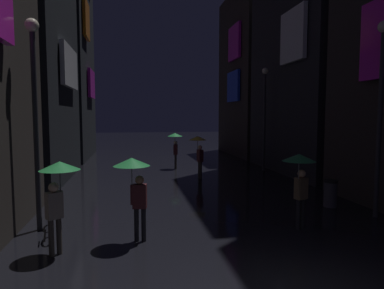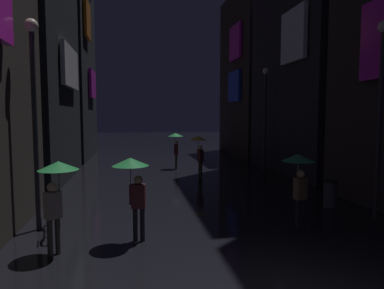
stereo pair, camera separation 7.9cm
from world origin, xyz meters
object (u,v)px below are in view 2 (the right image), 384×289
Objects in this scene: pedestrian_near_crossing_green at (176,141)px; trash_bin at (330,193)px; pedestrian_midstreet_left_yellow at (199,145)px; streetlamp_right_near at (381,98)px; streetlamp_right_far at (265,107)px; bicycle_parked_at_storefront at (51,219)px; streetlamp_left_near at (34,101)px; pedestrian_foreground_left_green at (299,170)px; pedestrian_foreground_right_green at (133,176)px; pedestrian_midstreet_centre_green at (57,181)px.

trash_bin is (4.19, -9.43, -1.20)m from pedestrian_near_crossing_green.
streetlamp_right_near is at bearing -61.18° from pedestrian_midstreet_left_yellow.
pedestrian_near_crossing_green is at bearing 161.36° from streetlamp_right_far.
bicycle_parked_at_storefront is 3.21m from streetlamp_left_near.
streetlamp_right_far reaches higher than pedestrian_foreground_left_green.
pedestrian_foreground_right_green is at bearing -24.72° from bicycle_parked_at_storefront.
bicycle_parked_at_storefront is at bearing 172.17° from pedestrian_foreground_left_green.
pedestrian_midstreet_left_yellow is 0.35× the size of streetlamp_right_near.
streetlamp_right_far is 1.02× the size of streetlamp_left_near.
streetlamp_right_near is (9.11, 1.23, 2.03)m from pedestrian_midstreet_centre_green.
pedestrian_foreground_left_green is 10.46m from streetlamp_right_far.
pedestrian_midstreet_centre_green is at bearing -109.36° from pedestrian_near_crossing_green.
streetlamp_left_near reaches higher than pedestrian_midstreet_left_yellow.
pedestrian_midstreet_left_yellow is 0.36× the size of streetlamp_right_far.
streetlamp_left_near reaches higher than pedestrian_foreground_right_green.
trash_bin is at bearing 4.77° from streetlamp_left_near.
pedestrian_midstreet_left_yellow is 1.00× the size of pedestrian_foreground_left_green.
pedestrian_near_crossing_green is 12.01m from streetlamp_right_near.
pedestrian_midstreet_left_yellow is at bearing 118.82° from streetlamp_right_near.
streetlamp_right_near is at bearing 7.70° from pedestrian_midstreet_centre_green.
streetlamp_right_near is (2.96, 0.71, 2.03)m from pedestrian_foreground_left_green.
streetlamp_right_near reaches higher than pedestrian_foreground_right_green.
pedestrian_midstreet_centre_green is at bearing -165.98° from pedestrian_foreground_right_green.
bicycle_parked_at_storefront is 1.93× the size of trash_bin.
pedestrian_foreground_right_green is at bearing -28.00° from streetlamp_left_near.
pedestrian_near_crossing_green is at bearing 99.52° from pedestrian_foreground_left_green.
pedestrian_near_crossing_green is (2.52, 11.59, 0.00)m from pedestrian_foreground_right_green.
streetlamp_right_far reaches higher than streetlamp_left_near.
pedestrian_foreground_right_green is 1.00× the size of pedestrian_near_crossing_green.
streetlamp_left_near reaches higher than pedestrian_foreground_left_green.
pedestrian_foreground_left_green is at bearing -137.70° from trash_bin.
pedestrian_foreground_left_green is at bearing 1.26° from pedestrian_foreground_right_green.
pedestrian_foreground_left_green is at bearing -7.83° from bicycle_parked_at_storefront.
pedestrian_near_crossing_green reaches higher than bicycle_parked_at_storefront.
pedestrian_near_crossing_green is 0.36× the size of streetlamp_right_far.
pedestrian_near_crossing_green reaches higher than trash_bin.
streetlamp_left_near reaches higher than bicycle_parked_at_storefront.
streetlamp_right_far is at bearing 42.92° from bicycle_parked_at_storefront.
pedestrian_midstreet_centre_green is at bearing -175.13° from pedestrian_foreground_left_green.
streetlamp_left_near is (-5.11, -10.21, 1.88)m from pedestrian_near_crossing_green.
bicycle_parked_at_storefront is at bearing -126.77° from pedestrian_midstreet_left_yellow.
bicycle_parked_at_storefront is (-4.71, -10.58, -1.28)m from pedestrian_near_crossing_green.
pedestrian_foreground_right_green reaches higher than bicycle_parked_at_storefront.
pedestrian_near_crossing_green is at bearing 63.41° from streetlamp_left_near.
pedestrian_midstreet_left_yellow is 2.28× the size of trash_bin.
streetlamp_left_near is at bearing -175.23° from trash_bin.
pedestrian_near_crossing_green is (-0.75, 3.26, 0.00)m from pedestrian_midstreet_left_yellow.
pedestrian_midstreet_left_yellow is at bearing 98.13° from pedestrian_foreground_left_green.
pedestrian_midstreet_centre_green is 2.28× the size of trash_bin.
pedestrian_foreground_left_green is (1.18, -8.23, 0.00)m from pedestrian_midstreet_left_yellow.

